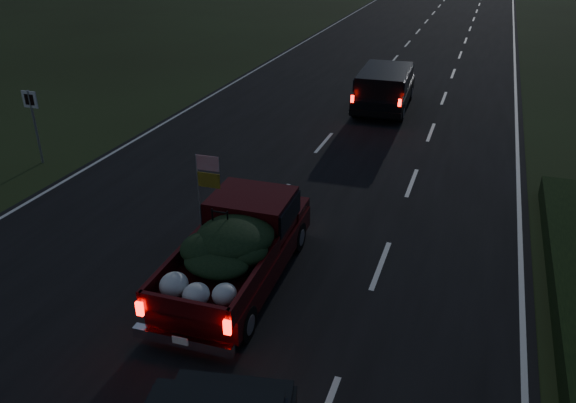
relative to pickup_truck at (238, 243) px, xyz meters
The scene contains 6 objects.
ground 1.46m from the pickup_truck, 130.07° to the right, with size 120.00×120.00×0.00m, color black.
road_asphalt 1.45m from the pickup_truck, 130.07° to the right, with size 14.00×120.00×0.02m, color black.
hedge_row 7.48m from the pickup_truck, 17.08° to the left, with size 1.00×10.00×0.60m, color black.
route_sign 10.12m from the pickup_truck, 155.50° to the left, with size 0.55×0.08×2.50m.
pickup_truck is the anchor object (origin of this frame).
lead_suv 14.07m from the pickup_truck, 87.70° to the left, with size 2.29×5.07×1.43m.
Camera 1 is at (5.29, -8.86, 7.34)m, focal length 35.00 mm.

